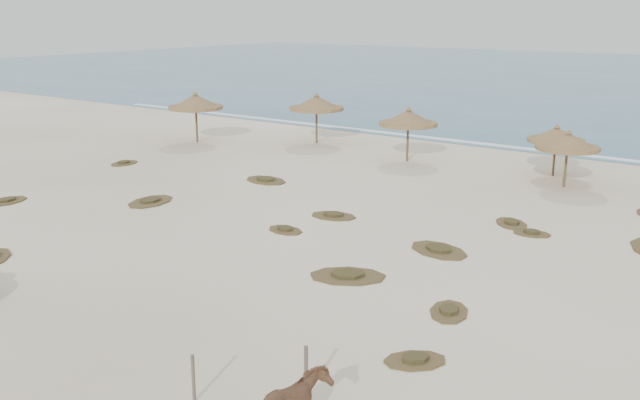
{
  "coord_description": "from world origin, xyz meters",
  "views": [
    {
      "loc": [
        14.05,
        -14.58,
        7.98
      ],
      "look_at": [
        -0.1,
        5.0,
        1.49
      ],
      "focal_mm": 40.0,
      "sensor_mm": 36.0,
      "label": 1
    }
  ],
  "objects": [
    {
      "name": "scrub_7",
      "position": [
        4.71,
        10.86,
        0.05
      ],
      "size": [
        1.94,
        1.98,
        0.16
      ],
      "rotation": [
        0.0,
        0.0,
        2.31
      ],
      "color": "brown",
      "rests_on": "ground"
    },
    {
      "name": "scrub_3",
      "position": [
        3.87,
        6.41,
        0.05
      ],
      "size": [
        2.62,
        2.12,
        0.16
      ],
      "rotation": [
        0.0,
        0.0,
        2.82
      ],
      "color": "brown",
      "rests_on": "ground"
    },
    {
      "name": "scrub_6",
      "position": [
        -7.51,
        10.81,
        0.05
      ],
      "size": [
        2.47,
        1.79,
        0.16
      ],
      "rotation": [
        0.0,
        0.0,
        3.0
      ],
      "color": "brown",
      "rests_on": "ground"
    },
    {
      "name": "scrub_0",
      "position": [
        -14.01,
        1.37,
        0.05
      ],
      "size": [
        1.42,
        1.98,
        0.16
      ],
      "rotation": [
        0.0,
        0.0,
        1.7
      ],
      "color": "brown",
      "rests_on": "ground"
    },
    {
      "name": "palapa_1",
      "position": [
        -11.45,
        20.34,
        2.41
      ],
      "size": [
        3.89,
        3.89,
        3.11
      ],
      "rotation": [
        0.0,
        0.0,
        -0.19
      ],
      "color": "brown",
      "rests_on": "ground"
    },
    {
      "name": "foam_line",
      "position": [
        0.0,
        26.0,
        0.0
      ],
      "size": [
        70.0,
        0.6,
        0.01
      ],
      "primitive_type": "cube",
      "color": "white",
      "rests_on": "ground"
    },
    {
      "name": "fence_post_near",
      "position": [
        5.89,
        -3.79,
        0.6
      ],
      "size": [
        0.12,
        0.12,
        1.19
      ],
      "primitive_type": "cylinder",
      "rotation": [
        0.0,
        0.0,
        0.39
      ],
      "color": "brown",
      "rests_on": "ground"
    },
    {
      "name": "scrub_8",
      "position": [
        -16.15,
        9.37,
        0.05
      ],
      "size": [
        1.23,
        1.75,
        0.16
      ],
      "rotation": [
        0.0,
        0.0,
        1.67
      ],
      "color": "brown",
      "rests_on": "ground"
    },
    {
      "name": "scrub_1",
      "position": [
        -8.99,
        4.93,
        0.05
      ],
      "size": [
        1.86,
        2.53,
        0.16
      ],
      "rotation": [
        0.0,
        0.0,
        1.73
      ],
      "color": "brown",
      "rests_on": "ground"
    },
    {
      "name": "scrub_14",
      "position": [
        5.78,
        10.11,
        0.05
      ],
      "size": [
        1.51,
        1.12,
        0.16
      ],
      "rotation": [
        0.0,
        0.0,
        0.17
      ],
      "color": "brown",
      "rests_on": "ground"
    },
    {
      "name": "palapa_4",
      "position": [
        4.46,
        18.01,
        2.1
      ],
      "size": [
        3.08,
        3.08,
        2.7
      ],
      "rotation": [
        0.0,
        0.0,
        0.07
      ],
      "color": "brown",
      "rests_on": "ground"
    },
    {
      "name": "scrub_12",
      "position": [
        7.01,
        -1.04,
        0.05
      ],
      "size": [
        1.76,
        1.76,
        0.16
      ],
      "rotation": [
        0.0,
        0.0,
        0.78
      ],
      "color": "brown",
      "rests_on": "ground"
    },
    {
      "name": "scrub_13",
      "position": [
        -1.41,
        7.72,
        0.05
      ],
      "size": [
        2.08,
        1.58,
        0.16
      ],
      "rotation": [
        0.0,
        0.0,
        0.22
      ],
      "color": "brown",
      "rests_on": "ground"
    },
    {
      "name": "scrub_2",
      "position": [
        -1.79,
        5.14,
        0.05
      ],
      "size": [
        1.58,
        1.13,
        0.16
      ],
      "rotation": [
        0.0,
        0.0,
        3.02
      ],
      "color": "brown",
      "rests_on": "ground"
    },
    {
      "name": "palapa_2",
      "position": [
        -4.32,
        18.9,
        2.3
      ],
      "size": [
        3.98,
        3.98,
        2.97
      ],
      "rotation": [
        0.0,
        0.0,
        -0.31
      ],
      "color": "brown",
      "rests_on": "ground"
    },
    {
      "name": "palapa_3",
      "position": [
        3.27,
        20.03,
        2.01
      ],
      "size": [
        3.27,
        3.27,
        2.59
      ],
      "rotation": [
        0.0,
        0.0,
        0.21
      ],
      "color": "brown",
      "rests_on": "ground"
    },
    {
      "name": "fence_post_far",
      "position": [
        4.08,
        -5.29,
        0.54
      ],
      "size": [
        0.09,
        0.09,
        1.07
      ],
      "primitive_type": "cylinder",
      "rotation": [
        0.0,
        0.0,
        -0.17
      ],
      "color": "brown",
      "rests_on": "ground"
    },
    {
      "name": "palapa_0",
      "position": [
        -17.68,
        16.3,
        2.44
      ],
      "size": [
        3.94,
        3.94,
        3.14
      ],
      "rotation": [
        0.0,
        0.0,
        -0.19
      ],
      "color": "brown",
      "rests_on": "ground"
    },
    {
      "name": "scrub_9",
      "position": [
        2.7,
        2.58,
        0.05
      ],
      "size": [
        2.84,
        2.54,
        0.16
      ],
      "rotation": [
        0.0,
        0.0,
        0.53
      ],
      "color": "brown",
      "rests_on": "ground"
    },
    {
      "name": "scrub_4",
      "position": [
        6.42,
        1.96,
        0.05
      ],
      "size": [
        1.52,
        1.86,
        0.16
      ],
      "rotation": [
        0.0,
        0.0,
        1.92
      ],
      "color": "brown",
      "rests_on": "ground"
    },
    {
      "name": "ground",
      "position": [
        0.0,
        0.0,
        0.0
      ],
      "size": [
        160.0,
        160.0,
        0.0
      ],
      "primitive_type": "plane",
      "color": "#F8EECC",
      "rests_on": "ground"
    }
  ]
}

